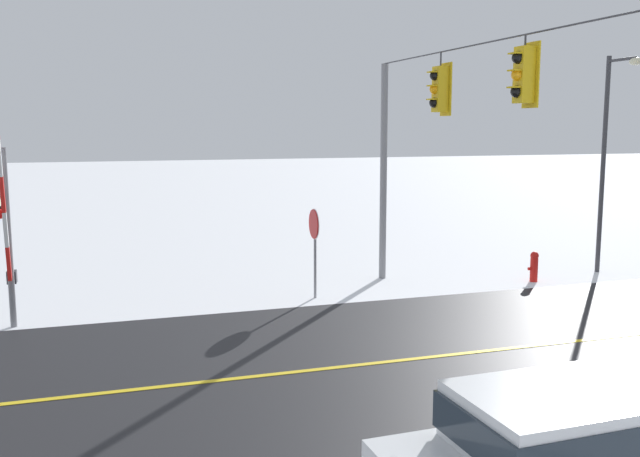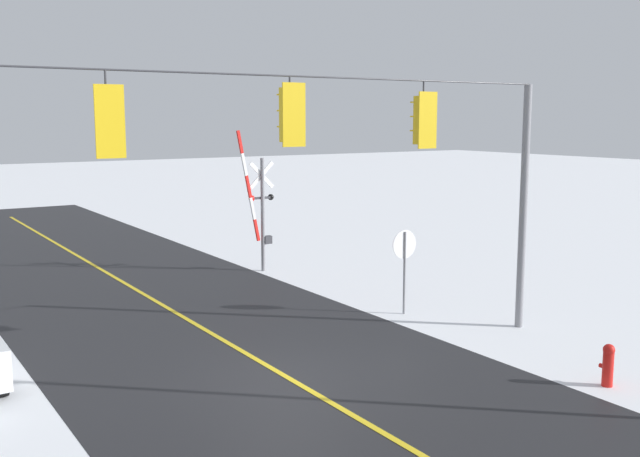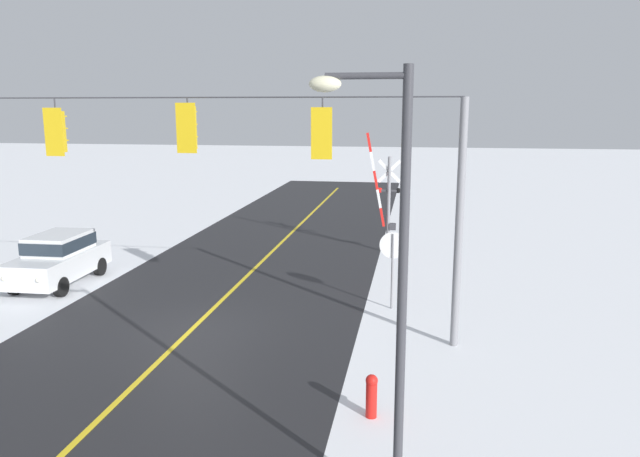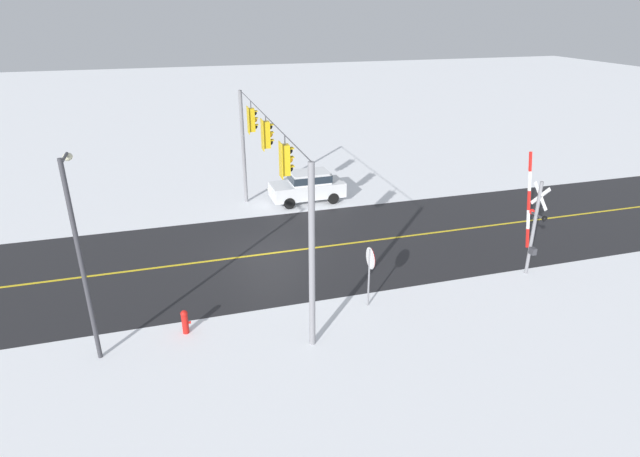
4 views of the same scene
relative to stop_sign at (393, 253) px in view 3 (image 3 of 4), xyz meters
name	(u,v)px [view 3 (image 3 of 4)]	position (x,y,z in m)	size (l,w,h in m)	color
ground_plane	(193,329)	(5.30, 2.64, -1.71)	(160.00, 160.00, 0.00)	white
road_asphalt	(68,449)	(5.30, 8.64, -1.71)	(9.00, 80.00, 0.01)	black
lane_centre_line	(68,449)	(5.30, 8.64, -1.70)	(0.14, 72.00, 0.01)	gold
signal_span	(187,173)	(5.27, 2.63, 2.56)	(14.20, 0.47, 6.22)	gray
stop_sign	(393,253)	(0.00, 0.00, 0.00)	(0.80, 0.09, 2.35)	gray
railroad_crossing	(387,197)	(0.58, -7.24, 0.61)	(1.46, 0.31, 4.96)	gray
parked_car_white	(59,257)	(11.36, -0.75, -0.76)	(1.91, 4.24, 1.74)	white
streetlamp_near	(388,256)	(-0.29, 9.30, 2.20)	(1.39, 0.28, 6.50)	#38383D
fire_hydrant	(371,395)	(0.09, 6.61, -1.25)	(0.24, 0.31, 0.88)	red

